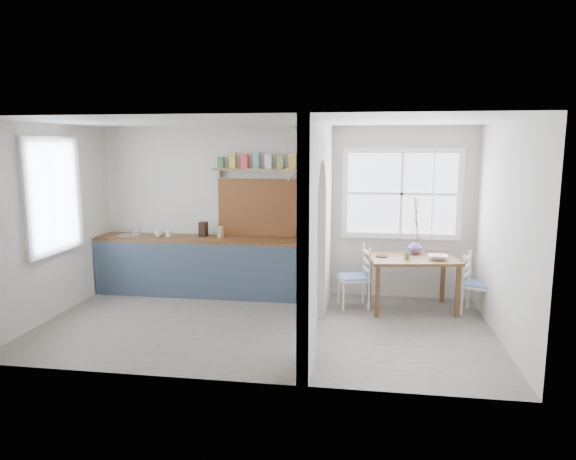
# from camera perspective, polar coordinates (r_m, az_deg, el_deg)

# --- Properties ---
(floor) EXTENTS (5.80, 3.20, 0.01)m
(floor) POSITION_cam_1_polar(r_m,az_deg,el_deg) (6.77, -2.72, -10.59)
(floor) COLOR gray
(floor) RESTS_ON ground
(ceiling) EXTENTS (5.80, 3.20, 0.01)m
(ceiling) POSITION_cam_1_polar(r_m,az_deg,el_deg) (6.37, -2.91, 11.96)
(ceiling) COLOR beige
(ceiling) RESTS_ON walls
(walls) EXTENTS (5.81, 3.21, 2.60)m
(walls) POSITION_cam_1_polar(r_m,az_deg,el_deg) (6.45, -2.81, 0.34)
(walls) COLOR beige
(walls) RESTS_ON floor
(partition) EXTENTS (0.12, 3.20, 2.60)m
(partition) POSITION_cam_1_polar(r_m,az_deg,el_deg) (6.38, 3.45, 1.61)
(partition) COLOR beige
(partition) RESTS_ON floor
(kitchen_window) EXTENTS (0.10, 1.16, 1.50)m
(kitchen_window) POSITION_cam_1_polar(r_m,az_deg,el_deg) (7.51, -24.88, 3.45)
(kitchen_window) COLOR white
(kitchen_window) RESTS_ON walls
(nook_window) EXTENTS (1.76, 0.10, 1.30)m
(nook_window) POSITION_cam_1_polar(r_m,az_deg,el_deg) (7.85, 12.50, 3.96)
(nook_window) COLOR white
(nook_window) RESTS_ON walls
(counter) EXTENTS (3.50, 0.60, 0.90)m
(counter) POSITION_cam_1_polar(r_m,az_deg,el_deg) (8.15, -8.74, -3.89)
(counter) COLOR brown
(counter) RESTS_ON floor
(sink) EXTENTS (0.40, 0.40, 0.02)m
(sink) POSITION_cam_1_polar(r_m,az_deg,el_deg) (8.51, -17.26, -0.66)
(sink) COLOR silver
(sink) RESTS_ON counter
(backsplash) EXTENTS (1.65, 0.03, 0.90)m
(backsplash) POSITION_cam_1_polar(r_m,az_deg,el_deg) (8.01, -2.04, 2.48)
(backsplash) COLOR brown
(backsplash) RESTS_ON walls
(shelf) EXTENTS (1.75, 0.20, 0.21)m
(shelf) POSITION_cam_1_polar(r_m,az_deg,el_deg) (7.87, -2.18, 7.16)
(shelf) COLOR olive
(shelf) RESTS_ON walls
(pendant_lamp) EXTENTS (0.26, 0.26, 0.16)m
(pendant_lamp) POSITION_cam_1_polar(r_m,az_deg,el_deg) (7.49, 0.02, 6.07)
(pendant_lamp) COLOR beige
(pendant_lamp) RESTS_ON ceiling
(utensil_rail) EXTENTS (0.02, 0.50, 0.02)m
(utensil_rail) POSITION_cam_1_polar(r_m,az_deg,el_deg) (7.22, 3.34, 2.51)
(utensil_rail) COLOR silver
(utensil_rail) RESTS_ON partition
(dining_table) EXTENTS (1.32, 0.98, 0.76)m
(dining_table) POSITION_cam_1_polar(r_m,az_deg,el_deg) (7.52, 13.57, -5.80)
(dining_table) COLOR brown
(dining_table) RESTS_ON floor
(chair_left) EXTENTS (0.49, 0.49, 0.89)m
(chair_left) POSITION_cam_1_polar(r_m,az_deg,el_deg) (7.47, 7.32, -5.18)
(chair_left) COLOR white
(chair_left) RESTS_ON floor
(chair_right) EXTENTS (0.51, 0.51, 0.84)m
(chair_right) POSITION_cam_1_polar(r_m,az_deg,el_deg) (7.59, 20.43, -5.67)
(chair_right) COLOR white
(chair_right) RESTS_ON floor
(kettle) EXTENTS (0.25, 0.22, 0.25)m
(kettle) POSITION_cam_1_polar(r_m,az_deg,el_deg) (7.61, 2.48, -0.36)
(kettle) COLOR white
(kettle) RESTS_ON counter
(mug_a) EXTENTS (0.13, 0.13, 0.10)m
(mug_a) POSITION_cam_1_polar(r_m,az_deg,el_deg) (8.19, -13.16, -0.44)
(mug_a) COLOR white
(mug_a) RESTS_ON counter
(mug_b) EXTENTS (0.16, 0.16, 0.11)m
(mug_b) POSITION_cam_1_polar(r_m,az_deg,el_deg) (8.30, -14.16, -0.34)
(mug_b) COLOR silver
(mug_b) RESTS_ON counter
(knife_block) EXTENTS (0.12, 0.15, 0.23)m
(knife_block) POSITION_cam_1_polar(r_m,az_deg,el_deg) (8.14, -9.39, 0.09)
(knife_block) COLOR #362018
(knife_block) RESTS_ON counter
(jar) EXTENTS (0.14, 0.14, 0.18)m
(jar) POSITION_cam_1_polar(r_m,az_deg,el_deg) (8.02, -7.52, -0.19)
(jar) COLOR tan
(jar) RESTS_ON counter
(towel_magenta) EXTENTS (0.02, 0.03, 0.56)m
(towel_magenta) POSITION_cam_1_polar(r_m,az_deg,el_deg) (7.54, 3.09, -6.32)
(towel_magenta) COLOR #B9236A
(towel_magenta) RESTS_ON counter
(towel_orange) EXTENTS (0.02, 0.03, 0.45)m
(towel_orange) POSITION_cam_1_polar(r_m,az_deg,el_deg) (7.49, 3.04, -6.62)
(towel_orange) COLOR orange
(towel_orange) RESTS_ON counter
(bowl) EXTENTS (0.27, 0.27, 0.06)m
(bowl) POSITION_cam_1_polar(r_m,az_deg,el_deg) (7.39, 16.31, -2.91)
(bowl) COLOR white
(bowl) RESTS_ON dining_table
(table_cup) EXTENTS (0.10, 0.10, 0.09)m
(table_cup) POSITION_cam_1_polar(r_m,az_deg,el_deg) (7.30, 13.08, -2.82)
(table_cup) COLOR #548756
(table_cup) RESTS_ON dining_table
(plate) EXTENTS (0.18, 0.18, 0.01)m
(plate) POSITION_cam_1_polar(r_m,az_deg,el_deg) (7.38, 10.40, -2.90)
(plate) COLOR black
(plate) RESTS_ON dining_table
(vase) EXTENTS (0.21, 0.21, 0.22)m
(vase) POSITION_cam_1_polar(r_m,az_deg,el_deg) (7.66, 13.93, -1.79)
(vase) COLOR #69497D
(vase) RESTS_ON dining_table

